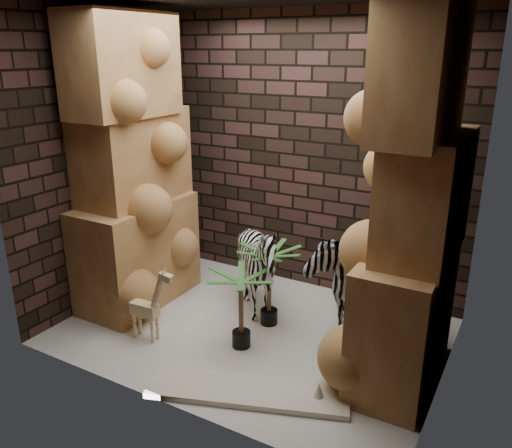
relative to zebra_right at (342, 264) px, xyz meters
The scene contains 13 objects.
floor 1.09m from the zebra_right, 141.74° to the right, with size 3.50×3.50×0.00m, color beige.
wall_back 1.30m from the zebra_right, 134.21° to the left, with size 3.50×3.50×0.00m, color black.
wall_front 2.10m from the zebra_right, 111.00° to the right, with size 3.50×3.50×0.00m, color black.
wall_left 2.64m from the zebra_right, 167.45° to the right, with size 3.00×3.00×0.00m, color black.
wall_right 1.46m from the zebra_right, 27.07° to the right, with size 3.00×3.00×0.00m, color black.
rock_pillar_left 2.32m from the zebra_right, 165.43° to the right, with size 0.68×1.30×3.00m, color tan, non-canonical shape.
rock_pillar_right 1.24m from the zebra_right, 36.56° to the right, with size 0.58×1.25×3.00m, color tan, non-canonical shape.
zebra_right is the anchor object (origin of this frame).
zebra_left 0.83m from the zebra_right, 163.24° to the right, with size 0.86×1.07×0.97m, color white.
giraffe_toy 1.89m from the zebra_right, 142.49° to the right, with size 0.40×0.13×0.78m, color beige, non-canonical shape.
palm_front 0.73m from the zebra_right, 152.21° to the right, with size 0.36×0.36×0.83m, color #1F581A, non-canonical shape.
palm_back 1.07m from the zebra_right, 128.20° to the right, with size 0.36×0.36×0.75m, color #1F581A, non-canonical shape.
surfboard 1.54m from the zebra_right, 99.62° to the right, with size 1.60×0.39×0.05m, color silver.
Camera 1 is at (2.20, -3.79, 2.61)m, focal length 36.10 mm.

